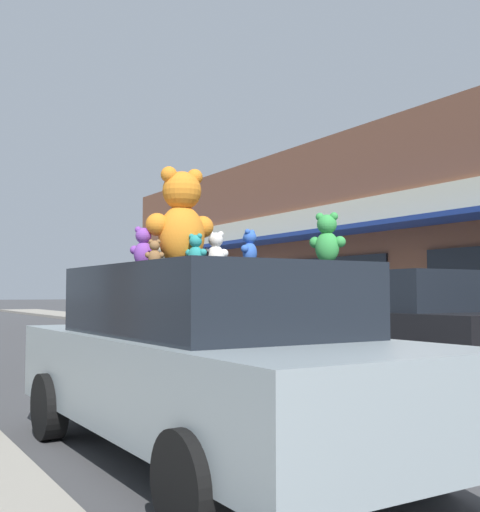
{
  "coord_description": "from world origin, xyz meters",
  "views": [
    {
      "loc": [
        -5.18,
        -4.97,
        1.36
      ],
      "look_at": [
        -0.1,
        3.5,
        1.93
      ],
      "focal_mm": 45.0,
      "sensor_mm": 36.0,
      "label": 1
    }
  ],
  "objects_px": {
    "teddy_bear_giant": "(181,219)",
    "parked_car_far_center": "(403,322)",
    "plush_art_car": "(208,359)",
    "teddy_bear_blue": "(250,247)",
    "teddy_bear_brown": "(155,253)",
    "teddy_bear_black": "(197,251)",
    "teddy_bear_white": "(216,251)",
    "teddy_bear_yellow": "(188,255)",
    "teddy_bear_cream": "(163,257)",
    "teddy_bear_purple": "(143,247)",
    "teddy_bear_green": "(327,239)",
    "teddy_bear_teal": "(196,250)"
  },
  "relations": [
    {
      "from": "teddy_bear_giant",
      "to": "teddy_bear_white",
      "type": "xyz_separation_m",
      "value": [
        0.43,
        0.17,
        -0.25
      ]
    },
    {
      "from": "teddy_bear_brown",
      "to": "parked_car_far_center",
      "type": "height_order",
      "value": "teddy_bear_brown"
    },
    {
      "from": "teddy_bear_cream",
      "to": "teddy_bear_green",
      "type": "relative_size",
      "value": 0.69
    },
    {
      "from": "teddy_bear_brown",
      "to": "teddy_bear_blue",
      "type": "distance_m",
      "value": 0.92
    },
    {
      "from": "parked_car_far_center",
      "to": "teddy_bear_green",
      "type": "bearing_deg",
      "value": -140.0
    },
    {
      "from": "teddy_bear_brown",
      "to": "parked_car_far_center",
      "type": "relative_size",
      "value": 0.05
    },
    {
      "from": "plush_art_car",
      "to": "teddy_bear_cream",
      "type": "relative_size",
      "value": 17.45
    },
    {
      "from": "teddy_bear_brown",
      "to": "teddy_bear_teal",
      "type": "height_order",
      "value": "teddy_bear_teal"
    },
    {
      "from": "teddy_bear_yellow",
      "to": "teddy_bear_teal",
      "type": "bearing_deg",
      "value": 43.54
    },
    {
      "from": "plush_art_car",
      "to": "teddy_bear_brown",
      "type": "distance_m",
      "value": 0.98
    },
    {
      "from": "teddy_bear_white",
      "to": "teddy_bear_cream",
      "type": "height_order",
      "value": "teddy_bear_white"
    },
    {
      "from": "teddy_bear_giant",
      "to": "teddy_bear_brown",
      "type": "xyz_separation_m",
      "value": [
        -0.29,
        -0.08,
        -0.31
      ]
    },
    {
      "from": "teddy_bear_white",
      "to": "teddy_bear_brown",
      "type": "xyz_separation_m",
      "value": [
        -0.72,
        -0.25,
        -0.06
      ]
    },
    {
      "from": "teddy_bear_giant",
      "to": "teddy_bear_purple",
      "type": "distance_m",
      "value": 0.41
    },
    {
      "from": "plush_art_car",
      "to": "teddy_bear_giant",
      "type": "xyz_separation_m",
      "value": [
        -0.08,
        0.35,
        1.18
      ]
    },
    {
      "from": "plush_art_car",
      "to": "teddy_bear_black",
      "type": "distance_m",
      "value": 1.1
    },
    {
      "from": "teddy_bear_blue",
      "to": "teddy_bear_teal",
      "type": "height_order",
      "value": "teddy_bear_teal"
    },
    {
      "from": "teddy_bear_purple",
      "to": "teddy_bear_green",
      "type": "relative_size",
      "value": 0.91
    },
    {
      "from": "teddy_bear_white",
      "to": "teddy_bear_black",
      "type": "height_order",
      "value": "teddy_bear_white"
    },
    {
      "from": "teddy_bear_black",
      "to": "teddy_bear_green",
      "type": "xyz_separation_m",
      "value": [
        0.37,
        -1.44,
        0.02
      ]
    },
    {
      "from": "teddy_bear_purple",
      "to": "teddy_bear_cream",
      "type": "height_order",
      "value": "teddy_bear_purple"
    },
    {
      "from": "teddy_bear_teal",
      "to": "teddy_bear_brown",
      "type": "bearing_deg",
      "value": 30.71
    },
    {
      "from": "teddy_bear_brown",
      "to": "teddy_bear_cream",
      "type": "distance_m",
      "value": 0.92
    },
    {
      "from": "teddy_bear_yellow",
      "to": "teddy_bear_black",
      "type": "relative_size",
      "value": 0.97
    },
    {
      "from": "teddy_bear_cream",
      "to": "teddy_bear_purple",
      "type": "bearing_deg",
      "value": 90.69
    },
    {
      "from": "teddy_bear_yellow",
      "to": "parked_car_far_center",
      "type": "distance_m",
      "value": 5.73
    },
    {
      "from": "teddy_bear_giant",
      "to": "teddy_bear_blue",
      "type": "distance_m",
      "value": 0.95
    },
    {
      "from": "teddy_bear_white",
      "to": "teddy_bear_blue",
      "type": "relative_size",
      "value": 1.34
    },
    {
      "from": "plush_art_car",
      "to": "teddy_bear_blue",
      "type": "height_order",
      "value": "teddy_bear_blue"
    },
    {
      "from": "teddy_bear_giant",
      "to": "parked_car_far_center",
      "type": "relative_size",
      "value": 0.2
    },
    {
      "from": "teddy_bear_white",
      "to": "teddy_bear_yellow",
      "type": "relative_size",
      "value": 1.08
    },
    {
      "from": "teddy_bear_giant",
      "to": "teddy_bear_blue",
      "type": "xyz_separation_m",
      "value": [
        0.14,
        -0.9,
        -0.29
      ]
    },
    {
      "from": "teddy_bear_brown",
      "to": "teddy_bear_black",
      "type": "bearing_deg",
      "value": -124.84
    },
    {
      "from": "teddy_bear_green",
      "to": "teddy_bear_white",
      "type": "bearing_deg",
      "value": -31.3
    },
    {
      "from": "teddy_bear_blue",
      "to": "teddy_bear_black",
      "type": "xyz_separation_m",
      "value": [
        0.12,
        1.11,
        0.04
      ]
    },
    {
      "from": "teddy_bear_giant",
      "to": "teddy_bear_white",
      "type": "height_order",
      "value": "teddy_bear_giant"
    },
    {
      "from": "teddy_bear_blue",
      "to": "teddy_bear_cream",
      "type": "distance_m",
      "value": 1.62
    },
    {
      "from": "teddy_bear_teal",
      "to": "parked_car_far_center",
      "type": "height_order",
      "value": "teddy_bear_teal"
    },
    {
      "from": "teddy_bear_black",
      "to": "teddy_bear_white",
      "type": "bearing_deg",
      "value": -173.48
    },
    {
      "from": "teddy_bear_blue",
      "to": "teddy_bear_teal",
      "type": "xyz_separation_m",
      "value": [
        -0.12,
        0.66,
        0.01
      ]
    },
    {
      "from": "teddy_bear_teal",
      "to": "teddy_bear_black",
      "type": "xyz_separation_m",
      "value": [
        0.24,
        0.44,
        0.03
      ]
    },
    {
      "from": "teddy_bear_white",
      "to": "parked_car_far_center",
      "type": "xyz_separation_m",
      "value": [
        5.17,
        2.78,
        -0.89
      ]
    },
    {
      "from": "teddy_bear_cream",
      "to": "teddy_bear_black",
      "type": "bearing_deg",
      "value": 139.12
    },
    {
      "from": "teddy_bear_teal",
      "to": "teddy_bear_purple",
      "type": "height_order",
      "value": "teddy_bear_purple"
    },
    {
      "from": "teddy_bear_brown",
      "to": "teddy_bear_blue",
      "type": "xyz_separation_m",
      "value": [
        0.43,
        -0.82,
        0.02
      ]
    },
    {
      "from": "teddy_bear_yellow",
      "to": "teddy_bear_cream",
      "type": "distance_m",
      "value": 0.25
    },
    {
      "from": "teddy_bear_purple",
      "to": "teddy_bear_black",
      "type": "distance_m",
      "value": 0.59
    },
    {
      "from": "plush_art_car",
      "to": "teddy_bear_yellow",
      "type": "height_order",
      "value": "teddy_bear_yellow"
    },
    {
      "from": "teddy_bear_cream",
      "to": "teddy_bear_giant",
      "type": "bearing_deg",
      "value": 115.27
    },
    {
      "from": "teddy_bear_brown",
      "to": "plush_art_car",
      "type": "bearing_deg",
      "value": 170.58
    }
  ]
}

